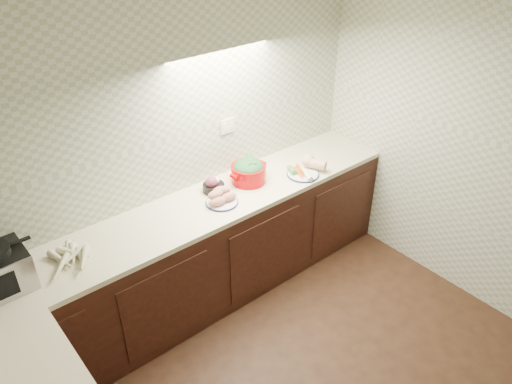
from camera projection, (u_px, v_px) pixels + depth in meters
room at (360, 221)px, 2.34m from camera, size 3.60×3.60×2.60m
counter at (179, 369)px, 3.05m from camera, size 3.60×3.60×0.90m
parsnip_pile at (68, 263)px, 3.15m from camera, size 0.39×0.41×0.08m
sweet_potato_plate at (221, 198)px, 3.77m from camera, size 0.25×0.25×0.12m
onion_bowl at (213, 186)px, 3.90m from camera, size 0.17×0.17×0.13m
dutch_oven at (248, 171)px, 4.01m from camera, size 0.35×0.30×0.20m
veg_plate at (305, 167)px, 4.17m from camera, size 0.34×0.33×0.13m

